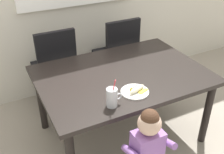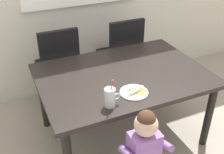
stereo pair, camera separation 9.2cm
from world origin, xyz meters
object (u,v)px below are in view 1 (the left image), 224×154
(milk_cup, at_px, (112,98))
(toddler_standing, at_px, (148,145))
(snack_plate, at_px, (135,92))
(dining_chair_left, at_px, (55,64))
(dining_chair_right, at_px, (118,51))
(peeled_banana, at_px, (137,89))
(dining_table, at_px, (122,81))

(milk_cup, bearing_deg, toddler_standing, -65.97)
(toddler_standing, distance_m, snack_plate, 0.44)
(dining_chair_left, height_order, dining_chair_right, same)
(dining_chair_left, relative_size, toddler_standing, 1.15)
(dining_chair_left, xyz_separation_m, peeled_banana, (0.37, -1.11, 0.21))
(milk_cup, bearing_deg, peeled_banana, 14.33)
(dining_chair_right, relative_size, snack_plate, 4.17)
(milk_cup, bearing_deg, dining_table, 52.43)
(dining_chair_left, relative_size, milk_cup, 3.86)
(dining_chair_left, distance_m, dining_chair_right, 0.77)
(dining_table, relative_size, dining_chair_right, 1.58)
(toddler_standing, bearing_deg, dining_table, 76.57)
(dining_table, bearing_deg, toddler_standing, -103.43)
(milk_cup, bearing_deg, dining_chair_left, 95.19)
(dining_chair_left, xyz_separation_m, milk_cup, (0.11, -1.18, 0.25))
(snack_plate, bearing_deg, milk_cup, -162.90)
(toddler_standing, relative_size, peeled_banana, 4.78)
(milk_cup, distance_m, peeled_banana, 0.27)
(dining_table, distance_m, milk_cup, 0.52)
(peeled_banana, bearing_deg, dining_table, 82.71)
(dining_chair_right, height_order, toddler_standing, dining_chair_right)
(dining_chair_right, xyz_separation_m, snack_plate, (-0.42, -1.08, 0.19))
(dining_chair_left, bearing_deg, dining_chair_right, 178.15)
(dining_chair_left, distance_m, toddler_standing, 1.50)
(dining_table, xyz_separation_m, dining_chair_right, (0.36, 0.76, -0.10))
(dining_chair_left, relative_size, peeled_banana, 5.48)
(dining_table, relative_size, milk_cup, 6.09)
(dining_table, relative_size, dining_chair_left, 1.58)
(dining_chair_right, relative_size, milk_cup, 3.86)
(dining_table, height_order, peeled_banana, peeled_banana)
(dining_chair_left, height_order, milk_cup, milk_cup)
(dining_chair_left, height_order, peeled_banana, dining_chair_left)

